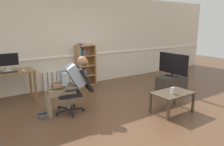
{
  "coord_description": "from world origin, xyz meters",
  "views": [
    {
      "loc": [
        -2.62,
        -3.25,
        1.84
      ],
      "look_at": [
        0.15,
        0.85,
        0.7
      ],
      "focal_mm": 33.92,
      "sensor_mm": 36.0,
      "label": 1
    }
  ],
  "objects_px": {
    "imac_monitor": "(7,60)",
    "tv_stand": "(172,84)",
    "computer_desk": "(8,77)",
    "radiator": "(59,80)",
    "drinking_glass": "(172,91)",
    "coffee_table": "(172,95)",
    "computer_mouse": "(23,70)",
    "bookshelf": "(84,66)",
    "person_seated": "(67,83)",
    "keyboard": "(8,72)",
    "office_chair": "(76,88)",
    "tv_screen": "(173,64)"
  },
  "relations": [
    {
      "from": "imac_monitor",
      "to": "person_seated",
      "type": "height_order",
      "value": "person_seated"
    },
    {
      "from": "imac_monitor",
      "to": "person_seated",
      "type": "xyz_separation_m",
      "value": [
        0.9,
        -1.44,
        -0.37
      ]
    },
    {
      "from": "office_chair",
      "to": "coffee_table",
      "type": "xyz_separation_m",
      "value": [
        1.67,
        -1.21,
        -0.14
      ]
    },
    {
      "from": "computer_mouse",
      "to": "person_seated",
      "type": "xyz_separation_m",
      "value": [
        0.6,
        -1.24,
        -0.13
      ]
    },
    {
      "from": "computer_mouse",
      "to": "computer_desk",
      "type": "bearing_deg",
      "value": 160.12
    },
    {
      "from": "bookshelf",
      "to": "computer_mouse",
      "type": "bearing_deg",
      "value": -167.38
    },
    {
      "from": "computer_desk",
      "to": "imac_monitor",
      "type": "relative_size",
      "value": 2.14
    },
    {
      "from": "drinking_glass",
      "to": "coffee_table",
      "type": "bearing_deg",
      "value": 34.1
    },
    {
      "from": "keyboard",
      "to": "office_chair",
      "type": "bearing_deg",
      "value": -48.3
    },
    {
      "from": "computer_desk",
      "to": "tv_screen",
      "type": "distance_m",
      "value": 4.19
    },
    {
      "from": "bookshelf",
      "to": "drinking_glass",
      "type": "relative_size",
      "value": 9.9
    },
    {
      "from": "person_seated",
      "to": "office_chair",
      "type": "bearing_deg",
      "value": 90.0
    },
    {
      "from": "radiator",
      "to": "tv_screen",
      "type": "xyz_separation_m",
      "value": [
        2.48,
        -2.06,
        0.52
      ]
    },
    {
      "from": "person_seated",
      "to": "coffee_table",
      "type": "relative_size",
      "value": 1.43
    },
    {
      "from": "office_chair",
      "to": "tv_stand",
      "type": "distance_m",
      "value": 2.77
    },
    {
      "from": "person_seated",
      "to": "tv_screen",
      "type": "bearing_deg",
      "value": 93.04
    },
    {
      "from": "radiator",
      "to": "tv_screen",
      "type": "relative_size",
      "value": 0.94
    },
    {
      "from": "radiator",
      "to": "tv_screen",
      "type": "distance_m",
      "value": 3.26
    },
    {
      "from": "tv_screen",
      "to": "person_seated",
      "type": "bearing_deg",
      "value": 83.39
    },
    {
      "from": "keyboard",
      "to": "drinking_glass",
      "type": "height_order",
      "value": "keyboard"
    },
    {
      "from": "person_seated",
      "to": "bookshelf",
      "type": "bearing_deg",
      "value": 152.38
    },
    {
      "from": "imac_monitor",
      "to": "keyboard",
      "type": "distance_m",
      "value": 0.33
    },
    {
      "from": "imac_monitor",
      "to": "bookshelf",
      "type": "relative_size",
      "value": 0.43
    },
    {
      "from": "imac_monitor",
      "to": "person_seated",
      "type": "relative_size",
      "value": 0.46
    },
    {
      "from": "computer_desk",
      "to": "tv_stand",
      "type": "relative_size",
      "value": 1.36
    },
    {
      "from": "computer_desk",
      "to": "coffee_table",
      "type": "distance_m",
      "value": 3.8
    },
    {
      "from": "computer_desk",
      "to": "radiator",
      "type": "xyz_separation_m",
      "value": [
        1.36,
        0.39,
        -0.37
      ]
    },
    {
      "from": "imac_monitor",
      "to": "tv_stand",
      "type": "bearing_deg",
      "value": -24.59
    },
    {
      "from": "computer_mouse",
      "to": "bookshelf",
      "type": "distance_m",
      "value": 1.88
    },
    {
      "from": "keyboard",
      "to": "coffee_table",
      "type": "height_order",
      "value": "keyboard"
    },
    {
      "from": "computer_mouse",
      "to": "tv_stand",
      "type": "relative_size",
      "value": 0.12
    },
    {
      "from": "computer_desk",
      "to": "person_seated",
      "type": "bearing_deg",
      "value": -55.66
    },
    {
      "from": "imac_monitor",
      "to": "tv_screen",
      "type": "distance_m",
      "value": 4.2
    },
    {
      "from": "computer_mouse",
      "to": "tv_screen",
      "type": "xyz_separation_m",
      "value": [
        3.51,
        -1.55,
        0.02
      ]
    },
    {
      "from": "computer_desk",
      "to": "computer_mouse",
      "type": "height_order",
      "value": "computer_mouse"
    },
    {
      "from": "bookshelf",
      "to": "office_chair",
      "type": "relative_size",
      "value": 1.34
    },
    {
      "from": "office_chair",
      "to": "person_seated",
      "type": "distance_m",
      "value": 0.21
    },
    {
      "from": "computer_mouse",
      "to": "tv_stand",
      "type": "xyz_separation_m",
      "value": [
        3.51,
        -1.55,
        -0.54
      ]
    },
    {
      "from": "computer_desk",
      "to": "drinking_glass",
      "type": "bearing_deg",
      "value": -44.42
    },
    {
      "from": "imac_monitor",
      "to": "drinking_glass",
      "type": "height_order",
      "value": "imac_monitor"
    },
    {
      "from": "radiator",
      "to": "drinking_glass",
      "type": "bearing_deg",
      "value": -66.28
    },
    {
      "from": "tv_screen",
      "to": "coffee_table",
      "type": "distance_m",
      "value": 1.47
    },
    {
      "from": "office_chair",
      "to": "tv_screen",
      "type": "distance_m",
      "value": 2.77
    },
    {
      "from": "computer_mouse",
      "to": "radiator",
      "type": "height_order",
      "value": "computer_mouse"
    },
    {
      "from": "imac_monitor",
      "to": "tv_stand",
      "type": "xyz_separation_m",
      "value": [
        3.81,
        -1.75,
        -0.78
      ]
    },
    {
      "from": "keyboard",
      "to": "bookshelf",
      "type": "xyz_separation_m",
      "value": [
        2.17,
        0.43,
        -0.15
      ]
    },
    {
      "from": "computer_desk",
      "to": "drinking_glass",
      "type": "height_order",
      "value": "computer_desk"
    },
    {
      "from": "bookshelf",
      "to": "imac_monitor",
      "type": "bearing_deg",
      "value": -174.33
    },
    {
      "from": "imac_monitor",
      "to": "office_chair",
      "type": "height_order",
      "value": "imac_monitor"
    },
    {
      "from": "computer_desk",
      "to": "radiator",
      "type": "height_order",
      "value": "computer_desk"
    }
  ]
}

